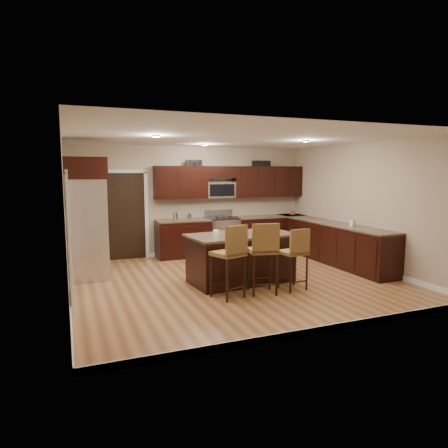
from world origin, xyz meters
name	(u,v)px	position (x,y,z in m)	size (l,w,h in m)	color
floor	(236,280)	(0.00, 0.00, 0.00)	(6.00, 6.00, 0.00)	#A26C40
ceiling	(237,138)	(0.00, 0.00, 2.70)	(6.00, 6.00, 0.00)	silver
wall_back	(193,201)	(0.00, 2.75, 1.35)	(6.00, 6.00, 0.00)	tan
wall_left	(65,217)	(-3.00, 0.00, 1.35)	(5.50, 5.50, 0.00)	tan
wall_right	(364,206)	(3.00, 0.00, 1.35)	(5.50, 5.50, 0.00)	tan
base_cabinets	(284,239)	(1.90, 1.45, 0.46)	(4.02, 3.96, 0.92)	black
upper_cabinets	(233,181)	(1.04, 2.58, 1.84)	(4.00, 0.33, 0.80)	black
range	(222,235)	(0.68, 2.45, 0.47)	(0.76, 0.64, 1.11)	silver
microwave	(220,190)	(0.68, 2.60, 1.62)	(0.76, 0.31, 0.40)	silver
doorway	(127,216)	(-1.65, 2.73, 1.03)	(0.85, 0.03, 2.06)	black
pantry_door	(68,241)	(-2.98, -0.30, 1.02)	(0.03, 0.80, 2.04)	white
letter_decor	(228,163)	(0.90, 2.58, 2.29)	(2.20, 0.03, 0.15)	black
island	(241,260)	(0.05, -0.11, 0.43)	(2.07, 1.22, 0.92)	black
stool_left	(231,253)	(-0.51, -0.96, 0.77)	(0.59, 0.59, 1.23)	brown
stool_mid	(264,250)	(0.09, -0.96, 0.77)	(0.55, 0.55, 1.24)	brown
stool_right	(295,252)	(0.71, -0.96, 0.69)	(0.45, 0.45, 1.10)	brown
refrigerator	(86,217)	(-2.62, 1.30, 1.20)	(0.79, 1.03, 2.35)	silver
floor_mat	(219,258)	(0.38, 1.93, 0.01)	(0.91, 0.61, 0.01)	brown
fruit_bowl	(292,214)	(2.72, 2.45, 0.95)	(0.25, 0.25, 0.06)	silver
soap_bottle	(353,222)	(2.70, -0.03, 1.02)	(0.09, 0.09, 0.20)	#B2B2B2
canister_tall	(176,216)	(-0.53, 2.45, 1.01)	(0.12, 0.12, 0.19)	silver
canister_short	(189,217)	(-0.19, 2.45, 0.99)	(0.11, 0.11, 0.14)	silver
island_jar	(216,233)	(-0.45, -0.11, 0.97)	(0.10, 0.10, 0.10)	white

